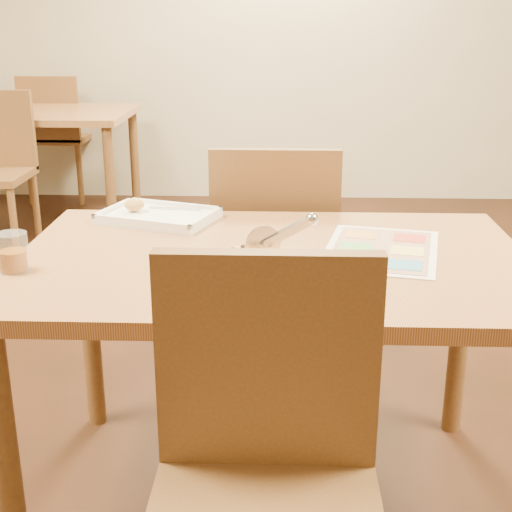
{
  "coord_description": "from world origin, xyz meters",
  "views": [
    {
      "loc": [
        0.02,
        -1.71,
        1.3
      ],
      "look_at": [
        -0.04,
        -0.15,
        0.77
      ],
      "focal_mm": 50.0,
      "sensor_mm": 36.0,
      "label": 1
    }
  ],
  "objects_px": {
    "chair_near": "(266,443)",
    "pizza_cutter": "(279,236)",
    "bg_table": "(29,124)",
    "appetizer_tray": "(156,216)",
    "dining_table": "(272,287)",
    "chair_far": "(275,242)",
    "plate": "(256,274)",
    "menu": "(381,249)",
    "pizza": "(258,267)",
    "bg_chair_far": "(54,124)",
    "glass_tumbler": "(13,255)"
  },
  "relations": [
    {
      "from": "chair_near",
      "to": "pizza_cutter",
      "type": "distance_m",
      "value": 0.54
    },
    {
      "from": "bg_table",
      "to": "appetizer_tray",
      "type": "xyz_separation_m",
      "value": [
        1.25,
        -2.48,
        0.1
      ]
    },
    {
      "from": "dining_table",
      "to": "pizza_cutter",
      "type": "xyz_separation_m",
      "value": [
        0.02,
        -0.12,
        0.17
      ]
    },
    {
      "from": "chair_far",
      "to": "plate",
      "type": "height_order",
      "value": "chair_far"
    },
    {
      "from": "menu",
      "to": "dining_table",
      "type": "bearing_deg",
      "value": -169.21
    },
    {
      "from": "pizza",
      "to": "chair_far",
      "type": "bearing_deg",
      "value": 87.66
    },
    {
      "from": "chair_far",
      "to": "appetizer_tray",
      "type": "xyz_separation_m",
      "value": [
        -0.35,
        -0.28,
        0.17
      ]
    },
    {
      "from": "pizza",
      "to": "dining_table",
      "type": "bearing_deg",
      "value": 78.9
    },
    {
      "from": "dining_table",
      "to": "pizza",
      "type": "xyz_separation_m",
      "value": [
        -0.03,
        -0.16,
        0.11
      ]
    },
    {
      "from": "bg_chair_far",
      "to": "plate",
      "type": "distance_m",
      "value": 3.79
    },
    {
      "from": "menu",
      "to": "bg_chair_far",
      "type": "bearing_deg",
      "value": 120.09
    },
    {
      "from": "appetizer_tray",
      "to": "menu",
      "type": "xyz_separation_m",
      "value": [
        0.63,
        -0.26,
        -0.01
      ]
    },
    {
      "from": "bg_chair_far",
      "to": "pizza",
      "type": "distance_m",
      "value": 3.8
    },
    {
      "from": "chair_near",
      "to": "glass_tumbler",
      "type": "xyz_separation_m",
      "value": [
        -0.61,
        0.47,
        0.19
      ]
    },
    {
      "from": "bg_chair_far",
      "to": "menu",
      "type": "relative_size",
      "value": 1.19
    },
    {
      "from": "pizza_cutter",
      "to": "glass_tumbler",
      "type": "xyz_separation_m",
      "value": [
        -0.63,
        -0.01,
        -0.05
      ]
    },
    {
      "from": "chair_near",
      "to": "pizza",
      "type": "relative_size",
      "value": 1.92
    },
    {
      "from": "bg_chair_far",
      "to": "glass_tumbler",
      "type": "relative_size",
      "value": 5.04
    },
    {
      "from": "pizza",
      "to": "menu",
      "type": "xyz_separation_m",
      "value": [
        0.31,
        0.21,
        -0.02
      ]
    },
    {
      "from": "chair_far",
      "to": "menu",
      "type": "relative_size",
      "value": 1.19
    },
    {
      "from": "bg_chair_far",
      "to": "glass_tumbler",
      "type": "xyz_separation_m",
      "value": [
        0.99,
        -3.44,
        0.19
      ]
    },
    {
      "from": "pizza_cutter",
      "to": "glass_tumbler",
      "type": "bearing_deg",
      "value": 155.64
    },
    {
      "from": "dining_table",
      "to": "plate",
      "type": "height_order",
      "value": "plate"
    },
    {
      "from": "dining_table",
      "to": "bg_table",
      "type": "distance_m",
      "value": 3.22
    },
    {
      "from": "chair_near",
      "to": "plate",
      "type": "height_order",
      "value": "chair_near"
    },
    {
      "from": "dining_table",
      "to": "chair_near",
      "type": "height_order",
      "value": "chair_near"
    },
    {
      "from": "chair_near",
      "to": "appetizer_tray",
      "type": "distance_m",
      "value": 1.0
    },
    {
      "from": "chair_far",
      "to": "glass_tumbler",
      "type": "height_order",
      "value": "chair_far"
    },
    {
      "from": "bg_table",
      "to": "bg_chair_far",
      "type": "bearing_deg",
      "value": 90.0
    },
    {
      "from": "chair_far",
      "to": "pizza_cutter",
      "type": "bearing_deg",
      "value": 91.34
    },
    {
      "from": "pizza_cutter",
      "to": "bg_table",
      "type": "bearing_deg",
      "value": 93.37
    },
    {
      "from": "bg_table",
      "to": "pizza",
      "type": "height_order",
      "value": "pizza"
    },
    {
      "from": "bg_chair_far",
      "to": "menu",
      "type": "bearing_deg",
      "value": 120.09
    },
    {
      "from": "chair_far",
      "to": "plate",
      "type": "xyz_separation_m",
      "value": [
        -0.04,
        -0.75,
        0.16
      ]
    },
    {
      "from": "pizza_cutter",
      "to": "menu",
      "type": "bearing_deg",
      "value": 7.98
    },
    {
      "from": "appetizer_tray",
      "to": "glass_tumbler",
      "type": "xyz_separation_m",
      "value": [
        -0.26,
        -0.45,
        0.03
      ]
    },
    {
      "from": "chair_near",
      "to": "bg_chair_far",
      "type": "xyz_separation_m",
      "value": [
        -1.6,
        3.9,
        0.0
      ]
    },
    {
      "from": "pizza",
      "to": "menu",
      "type": "relative_size",
      "value": 0.62
    },
    {
      "from": "appetizer_tray",
      "to": "pizza_cutter",
      "type": "bearing_deg",
      "value": -50.17
    },
    {
      "from": "chair_near",
      "to": "pizza_cutter",
      "type": "bearing_deg",
      "value": 87.98
    },
    {
      "from": "chair_far",
      "to": "pizza_cutter",
      "type": "relative_size",
      "value": 2.89
    },
    {
      "from": "appetizer_tray",
      "to": "chair_far",
      "type": "bearing_deg",
      "value": 39.2
    },
    {
      "from": "pizza",
      "to": "glass_tumbler",
      "type": "relative_size",
      "value": 2.62
    },
    {
      "from": "dining_table",
      "to": "pizza",
      "type": "height_order",
      "value": "pizza"
    },
    {
      "from": "bg_table",
      "to": "pizza",
      "type": "bearing_deg",
      "value": -62.06
    },
    {
      "from": "plate",
      "to": "pizza_cutter",
      "type": "relative_size",
      "value": 1.52
    },
    {
      "from": "bg_chair_far",
      "to": "appetizer_tray",
      "type": "bearing_deg",
      "value": 112.74
    },
    {
      "from": "dining_table",
      "to": "pizza_cutter",
      "type": "bearing_deg",
      "value": -82.12
    },
    {
      "from": "pizza",
      "to": "glass_tumbler",
      "type": "distance_m",
      "value": 0.58
    },
    {
      "from": "bg_chair_far",
      "to": "bg_table",
      "type": "bearing_deg",
      "value": 90.0
    }
  ]
}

